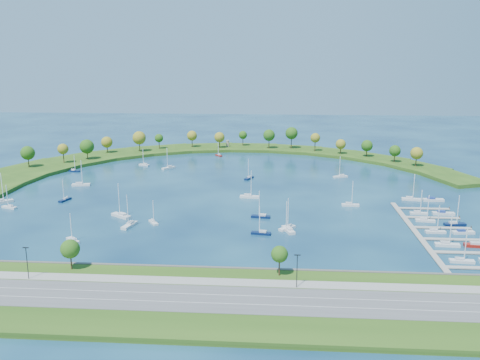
# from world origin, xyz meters

# --- Properties ---
(ground) EXTENTS (700.00, 700.00, 0.00)m
(ground) POSITION_xyz_m (0.00, 0.00, 0.00)
(ground) COLOR #071E3E
(ground) RESTS_ON ground
(south_shoreline) EXTENTS (420.00, 43.10, 11.60)m
(south_shoreline) POSITION_xyz_m (0.03, -122.88, 1.00)
(south_shoreline) COLOR #244512
(south_shoreline) RESTS_ON ground
(breakwater) EXTENTS (286.74, 247.64, 2.00)m
(breakwater) POSITION_xyz_m (-46.33, 48.72, 0.99)
(breakwater) COLOR #244512
(breakwater) RESTS_ON ground
(breakwater_trees) EXTENTS (239.81, 91.58, 15.49)m
(breakwater_trees) POSITION_xyz_m (-17.38, 85.99, 10.58)
(breakwater_trees) COLOR #382314
(breakwater_trees) RESTS_ON breakwater
(harbor_tower) EXTENTS (2.60, 2.60, 4.69)m
(harbor_tower) POSITION_xyz_m (-12.07, 116.42, 4.40)
(harbor_tower) COLOR gray
(harbor_tower) RESTS_ON breakwater
(dock_system) EXTENTS (24.28, 82.00, 1.60)m
(dock_system) POSITION_xyz_m (85.30, -61.00, 0.35)
(dock_system) COLOR gray
(dock_system) RESTS_ON ground
(moored_boat_0) EXTENTS (5.22, 8.06, 11.53)m
(moored_boat_0) POSITION_xyz_m (8.67, 24.21, 0.89)
(moored_boat_0) COLOR #09183B
(moored_boat_0) RESTS_ON ground
(moored_boat_1) EXTENTS (4.11, 7.52, 10.66)m
(moored_boat_1) POSITION_xyz_m (-75.96, -26.09, 0.87)
(moored_boat_1) COLOR #09183B
(moored_boat_1) RESTS_ON ground
(moored_boat_2) EXTENTS (7.67, 4.20, 10.86)m
(moored_boat_2) POSITION_xyz_m (-95.95, -39.93, 0.88)
(moored_boat_2) COLOR silver
(moored_boat_2) RESTS_ON ground
(moored_boat_3) EXTENTS (8.63, 5.31, 12.29)m
(moored_boat_3) POSITION_xyz_m (60.08, 31.29, 0.91)
(moored_boat_3) COLOR silver
(moored_boat_3) RESTS_ON ground
(moored_boat_4) EXTENTS (5.29, 6.76, 10.01)m
(moored_boat_4) POSITION_xyz_m (-26.19, -56.30, 0.86)
(moored_boat_4) COLOR silver
(moored_boat_4) RESTS_ON ground
(moored_boat_5) EXTENTS (7.38, 4.60, 10.53)m
(moored_boat_5) POSITION_xyz_m (-58.77, 55.16, 0.87)
(moored_boat_5) COLOR silver
(moored_boat_5) RESTS_ON ground
(moored_boat_6) EXTENTS (7.81, 3.17, 11.15)m
(moored_boat_6) POSITION_xyz_m (18.28, -66.24, 0.88)
(moored_boat_6) COLOR #09183B
(moored_boat_6) RESTS_ON ground
(moored_boat_7) EXTENTS (7.99, 2.37, 11.69)m
(moored_boat_7) POSITION_xyz_m (57.75, -25.16, 0.90)
(moored_boat_7) COLOR silver
(moored_boat_7) RESTS_ON ground
(moored_boat_8) EXTENTS (7.59, 8.28, 12.93)m
(moored_boat_8) POSITION_xyz_m (-41.62, 47.14, 0.93)
(moored_boat_8) COLOR silver
(moored_boat_8) RESTS_ON ground
(moored_boat_9) EXTENTS (9.83, 7.91, 14.67)m
(moored_boat_9) POSITION_xyz_m (-41.80, -49.02, 0.99)
(moored_boat_9) COLOR silver
(moored_boat_9) RESTS_ON ground
(moored_boat_10) EXTENTS (8.26, 3.15, 11.85)m
(moored_boat_10) POSITION_xyz_m (17.48, -45.53, 0.90)
(moored_boat_10) COLOR #09183B
(moored_boat_10) RESTS_ON ground
(moored_boat_11) EXTENTS (7.04, 7.17, 11.54)m
(moored_boat_11) POSITION_xyz_m (28.47, -59.56, 0.89)
(moored_boat_11) COLOR silver
(moored_boat_11) RESTS_ON ground
(moored_boat_12) EXTENTS (7.00, 3.22, 9.94)m
(moored_boat_12) POSITION_xyz_m (-95.90, 35.28, 0.85)
(moored_boat_12) COLOR #09183B
(moored_boat_12) RESTS_ON ground
(moored_boat_13) EXTENTS (5.48, 6.00, 9.35)m
(moored_boat_13) POSITION_xyz_m (-15.71, 89.97, 0.84)
(moored_boat_13) COLOR maroon
(moored_boat_13) RESTS_ON ground
(moored_boat_14) EXTENTS (9.70, 4.12, 13.82)m
(moored_boat_14) POSITION_xyz_m (-79.23, 2.48, 0.96)
(moored_boat_14) COLOR silver
(moored_boat_14) RESTS_ON ground
(moored_boat_15) EXTENTS (9.50, 3.31, 13.72)m
(moored_boat_15) POSITION_xyz_m (10.96, -14.79, 0.96)
(moored_boat_15) COLOR silver
(moored_boat_15) RESTS_ON ground
(moored_boat_16) EXTENTS (6.77, 6.44, 10.73)m
(moored_boat_16) POSITION_xyz_m (-50.93, -79.00, 0.87)
(moored_boat_16) COLOR silver
(moored_boat_16) RESTS_ON ground
(moored_boat_17) EXTENTS (8.84, 8.88, 14.39)m
(moored_boat_17) POSITION_xyz_m (-103.72, -32.30, 0.98)
(moored_boat_17) COLOR silver
(moored_boat_17) RESTS_ON ground
(moored_boat_18) EXTENTS (5.40, 9.37, 13.29)m
(moored_boat_18) POSITION_xyz_m (28.81, -62.01, 0.95)
(moored_boat_18) COLOR silver
(moored_boat_18) RESTS_ON ground
(moored_boat_19) EXTENTS (4.84, 9.54, 13.51)m
(moored_boat_19) POSITION_xyz_m (-34.83, -60.80, 0.95)
(moored_boat_19) COLOR silver
(moored_boat_19) RESTS_ON ground
(docked_boat_0) EXTENTS (8.13, 2.86, 11.73)m
(docked_boat_0) POSITION_xyz_m (85.52, -88.97, 0.90)
(docked_boat_0) COLOR silver
(docked_boat_0) RESTS_ON ground
(docked_boat_2) EXTENTS (8.79, 3.07, 12.69)m
(docked_boat_2) POSITION_xyz_m (85.51, -74.01, 0.93)
(docked_boat_2) COLOR silver
(docked_boat_2) RESTS_ON ground
(docked_boat_3) EXTENTS (9.31, 3.35, 13.40)m
(docked_boat_3) POSITION_xyz_m (96.00, -74.07, 0.95)
(docked_boat_3) COLOR maroon
(docked_boat_3) RESTS_ON ground
(docked_boat_4) EXTENTS (7.72, 2.24, 11.31)m
(docked_boat_4) POSITION_xyz_m (85.53, -59.91, 0.89)
(docked_boat_4) COLOR silver
(docked_boat_4) RESTS_ON ground
(docked_boat_5) EXTENTS (8.60, 3.19, 1.71)m
(docked_boat_5) POSITION_xyz_m (95.98, -59.88, 0.63)
(docked_boat_5) COLOR silver
(docked_boat_5) RESTS_ON ground
(docked_boat_6) EXTENTS (8.06, 3.38, 11.49)m
(docked_boat_6) POSITION_xyz_m (85.53, -45.99, 0.89)
(docked_boat_6) COLOR silver
(docked_boat_6) RESTS_ON ground
(docked_boat_7) EXTENTS (8.84, 3.40, 12.67)m
(docked_boat_7) POSITION_xyz_m (96.01, -50.34, 0.93)
(docked_boat_7) COLOR #09183B
(docked_boat_7) RESTS_ON ground
(docked_boat_8) EXTENTS (7.59, 2.63, 10.96)m
(docked_boat_8) POSITION_xyz_m (85.53, -35.87, 0.88)
(docked_boat_8) COLOR silver
(docked_boat_8) RESTS_ON ground
(docked_boat_9) EXTENTS (9.34, 3.09, 1.88)m
(docked_boat_9) POSITION_xyz_m (95.97, -35.74, 0.69)
(docked_boat_9) COLOR silver
(docked_boat_9) RESTS_ON ground
(docked_boat_10) EXTENTS (9.06, 3.83, 12.91)m
(docked_boat_10) POSITION_xyz_m (87.91, -13.59, 0.93)
(docked_boat_10) COLOR silver
(docked_boat_10) RESTS_ON ground
(docked_boat_11) EXTENTS (9.73, 2.87, 1.98)m
(docked_boat_11) POSITION_xyz_m (97.86, -14.28, 0.73)
(docked_boat_11) COLOR silver
(docked_boat_11) RESTS_ON ground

